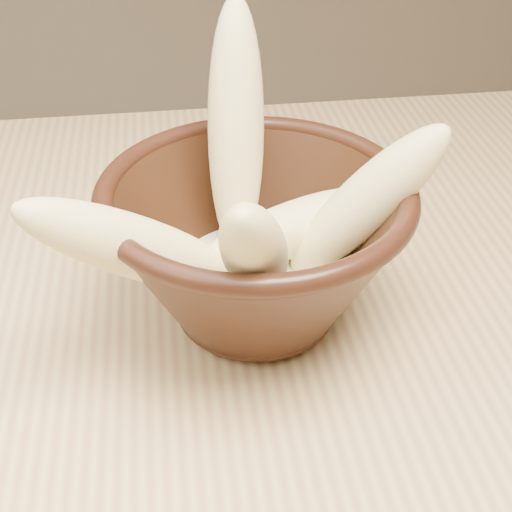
% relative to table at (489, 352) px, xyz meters
% --- Properties ---
extents(table, '(1.20, 0.80, 0.75)m').
position_rel_table_xyz_m(table, '(0.00, 0.00, 0.00)').
color(table, tan).
rests_on(table, ground).
extents(bowl, '(0.23, 0.23, 0.13)m').
position_rel_table_xyz_m(bowl, '(-0.22, -0.01, 0.15)').
color(bowl, black).
rests_on(bowl, table).
extents(milk_puddle, '(0.13, 0.13, 0.02)m').
position_rel_table_xyz_m(milk_puddle, '(-0.22, -0.01, 0.12)').
color(milk_puddle, beige).
rests_on(milk_puddle, bowl).
extents(banana_upright, '(0.06, 0.11, 0.20)m').
position_rel_table_xyz_m(banana_upright, '(-0.23, 0.05, 0.22)').
color(banana_upright, '#F7E892').
rests_on(banana_upright, bowl).
extents(banana_left, '(0.18, 0.11, 0.15)m').
position_rel_table_xyz_m(banana_left, '(-0.31, -0.05, 0.18)').
color(banana_left, '#F7E892').
rests_on(banana_left, bowl).
extents(banana_right, '(0.14, 0.07, 0.15)m').
position_rel_table_xyz_m(banana_right, '(-0.14, -0.02, 0.19)').
color(banana_right, '#F7E892').
rests_on(banana_right, bowl).
extents(banana_across, '(0.17, 0.10, 0.05)m').
position_rel_table_xyz_m(banana_across, '(-0.19, 0.00, 0.15)').
color(banana_across, '#F7E892').
rests_on(banana_across, bowl).
extents(banana_front, '(0.08, 0.15, 0.16)m').
position_rel_table_xyz_m(banana_front, '(-0.23, -0.08, 0.19)').
color(banana_front, '#F7E892').
rests_on(banana_front, bowl).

